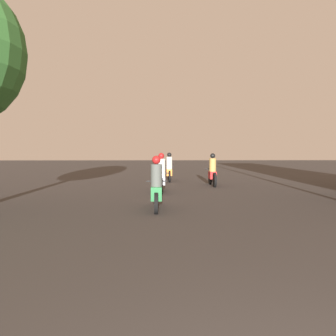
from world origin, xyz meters
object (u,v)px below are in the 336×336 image
motorcycle_green (156,188)px  motorcycle_silver (161,177)px  motorcycle_red (212,173)px  motorcycle_orange (169,170)px

motorcycle_green → motorcycle_silver: (0.15, 3.97, 0.01)m
motorcycle_green → motorcycle_red: bearing=72.3°
motorcycle_red → motorcycle_orange: size_ratio=1.00×
motorcycle_silver → motorcycle_red: motorcycle_silver is taller
motorcycle_silver → motorcycle_red: bearing=52.7°
motorcycle_green → motorcycle_red: (2.61, 6.35, 0.01)m
motorcycle_green → motorcycle_orange: size_ratio=0.95×
motorcycle_silver → motorcycle_red: 3.42m
motorcycle_green → motorcycle_orange: bearing=90.7°
motorcycle_red → motorcycle_orange: bearing=131.8°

